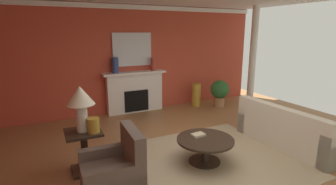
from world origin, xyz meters
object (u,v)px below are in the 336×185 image
vase_mantel_left (115,65)px  vase_on_side_table (93,125)px  sofa (289,131)px  vase_tall_corner (196,95)px  mantel_mirror (132,49)px  side_table (84,148)px  fireplace (135,93)px  armchair_near_window (114,174)px  potted_plant (220,91)px  vase_mantel_right (153,64)px  table_lamp (80,100)px  coffee_table (205,145)px

vase_mantel_left → vase_on_side_table: bearing=-111.6°
sofa → vase_tall_corner: size_ratio=2.97×
mantel_mirror → side_table: (-1.82, -2.86, -1.38)m
vase_tall_corner → vase_mantel_left: vase_mantel_left is taller
fireplace → armchair_near_window: bearing=-113.3°
vase_mantel_left → potted_plant: bearing=-11.7°
vase_mantel_right → vase_tall_corner: (1.33, -0.25, -0.99)m
side_table → potted_plant: bearing=25.7°
side_table → potted_plant: potted_plant is taller
fireplace → vase_tall_corner: bearing=-9.1°
vase_mantel_right → potted_plant: (1.93, -0.63, -0.86)m
side_table → vase_mantel_left: bearing=64.8°
vase_mantel_right → fireplace: bearing=174.9°
table_lamp → vase_mantel_right: vase_mantel_right is taller
vase_on_side_table → potted_plant: bearing=27.8°
armchair_near_window → table_lamp: bearing=108.1°
vase_tall_corner → potted_plant: 0.72m
coffee_table → sofa: bearing=-4.5°
fireplace → side_table: size_ratio=2.57×
vase_mantel_right → vase_mantel_left: 1.10m
sofa → vase_tall_corner: bearing=93.2°
vase_tall_corner → fireplace: bearing=170.9°
coffee_table → vase_tall_corner: bearing=60.4°
mantel_mirror → vase_on_side_table: size_ratio=4.68×
vase_mantel_right → vase_tall_corner: 1.68m
coffee_table → fireplace: bearing=92.1°
vase_on_side_table → coffee_table: bearing=-16.1°
sofa → table_lamp: 4.06m
side_table → vase_mantel_left: 3.14m
sofa → armchair_near_window: armchair_near_window is taller
coffee_table → table_lamp: (-1.94, 0.64, 0.89)m
fireplace → mantel_mirror: bearing=90.0°
sofa → vase_on_side_table: vase_on_side_table is taller
mantel_mirror → potted_plant: bearing=-17.9°
vase_on_side_table → vase_mantel_right: (2.22, 2.81, 0.53)m
coffee_table → vase_mantel_left: 3.56m
fireplace → sofa: bearing=-59.8°
vase_mantel_right → vase_tall_corner: vase_mantel_right is taller
table_lamp → vase_mantel_left: 2.98m
vase_mantel_left → mantel_mirror: bearing=17.2°
fireplace → table_lamp: 3.36m
vase_tall_corner → vase_mantel_right: bearing=169.3°
armchair_near_window → coffee_table: 1.68m
vase_tall_corner → vase_mantel_left: (-2.43, 0.25, 1.02)m
vase_tall_corner → potted_plant: size_ratio=0.86×
armchair_near_window → potted_plant: 4.96m
vase_on_side_table → table_lamp: bearing=141.3°
sofa → potted_plant: size_ratio=2.55×
vase_mantel_left → potted_plant: vase_mantel_left is taller
vase_on_side_table → mantel_mirror: bearing=60.8°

